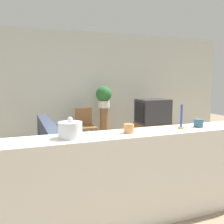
{
  "coord_description": "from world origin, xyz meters",
  "views": [
    {
      "loc": [
        -1.14,
        -2.71,
        1.54
      ],
      "look_at": [
        0.72,
        2.15,
        0.85
      ],
      "focal_mm": 40.0,
      "sensor_mm": 36.0,
      "label": 1
    }
  ],
  "objects_px": {
    "couch": "(64,150)",
    "decorative_bowl": "(70,130)",
    "wooden_chair": "(85,125)",
    "television": "(153,111)",
    "potted_plant": "(104,96)"
  },
  "relations": [
    {
      "from": "decorative_bowl",
      "to": "wooden_chair",
      "type": "bearing_deg",
      "value": 72.94
    },
    {
      "from": "wooden_chair",
      "to": "potted_plant",
      "type": "distance_m",
      "value": 0.83
    },
    {
      "from": "couch",
      "to": "potted_plant",
      "type": "xyz_separation_m",
      "value": [
        1.23,
        1.39,
        0.84
      ]
    },
    {
      "from": "couch",
      "to": "decorative_bowl",
      "type": "relative_size",
      "value": 8.76
    },
    {
      "from": "television",
      "to": "decorative_bowl",
      "type": "bearing_deg",
      "value": -132.38
    },
    {
      "from": "wooden_chair",
      "to": "potted_plant",
      "type": "relative_size",
      "value": 1.67
    },
    {
      "from": "television",
      "to": "decorative_bowl",
      "type": "relative_size",
      "value": 3.05
    },
    {
      "from": "couch",
      "to": "decorative_bowl",
      "type": "xyz_separation_m",
      "value": [
        -0.27,
        -1.96,
        0.76
      ]
    },
    {
      "from": "couch",
      "to": "wooden_chair",
      "type": "xyz_separation_m",
      "value": [
        0.72,
        1.28,
        0.19
      ]
    },
    {
      "from": "couch",
      "to": "television",
      "type": "relative_size",
      "value": 2.87
    },
    {
      "from": "television",
      "to": "decorative_bowl",
      "type": "height_order",
      "value": "decorative_bowl"
    },
    {
      "from": "television",
      "to": "wooden_chair",
      "type": "bearing_deg",
      "value": 160.58
    },
    {
      "from": "potted_plant",
      "to": "decorative_bowl",
      "type": "height_order",
      "value": "potted_plant"
    },
    {
      "from": "television",
      "to": "potted_plant",
      "type": "relative_size",
      "value": 1.36
    },
    {
      "from": "couch",
      "to": "wooden_chair",
      "type": "distance_m",
      "value": 1.48
    }
  ]
}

